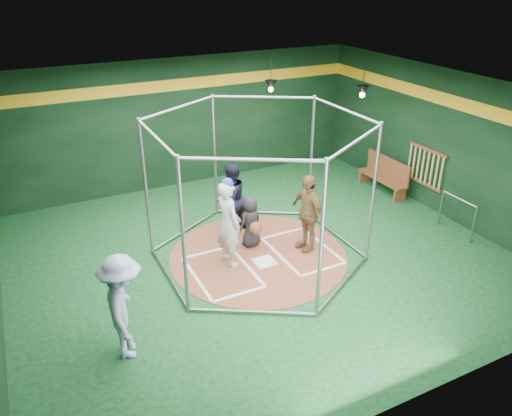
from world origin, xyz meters
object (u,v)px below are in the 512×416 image
batter_figure (228,222)px  umpire (231,199)px  visitor_leopard (308,213)px  dugout_bench (385,174)px

batter_figure → umpire: bearing=63.7°
batter_figure → visitor_leopard: size_ratio=1.10×
dugout_bench → visitor_leopard: bearing=-154.5°
visitor_leopard → dugout_bench: size_ratio=1.05×
batter_figure → dugout_bench: bearing=15.5°
umpire → dugout_bench: umpire is taller
batter_figure → dugout_bench: size_ratio=1.16×
batter_figure → visitor_leopard: bearing=-7.1°
batter_figure → dugout_bench: batter_figure is taller
visitor_leopard → umpire: 1.84m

